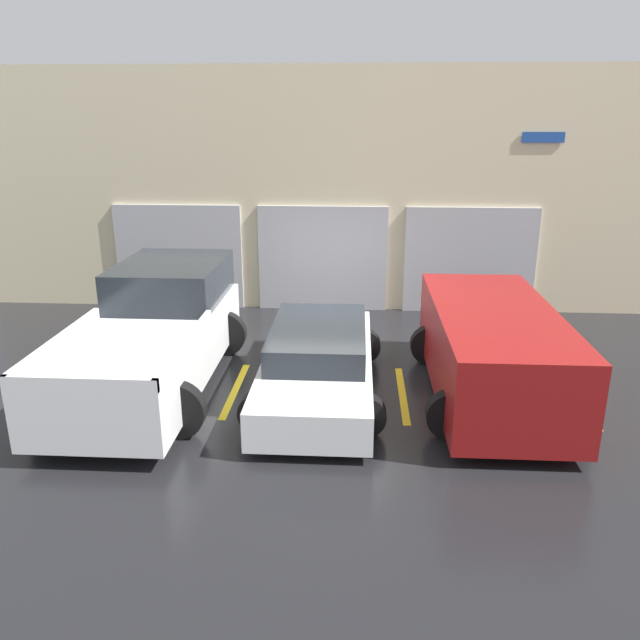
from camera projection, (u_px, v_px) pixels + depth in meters
ground_plane at (324, 354)px, 12.03m from camera, size 28.00×28.00×0.00m
shophouse_building at (332, 194)px, 14.32m from camera, size 16.52×0.68×5.44m
pickup_truck at (155, 333)px, 10.56m from camera, size 2.61×5.27×1.85m
sedan_white at (318, 361)px, 10.22m from camera, size 2.13×4.57×1.13m
sedan_side at (492, 350)px, 9.95m from camera, size 2.34×4.56×1.50m
parking_stripe_far_left at (73, 386)px, 10.60m from camera, size 0.12×2.20×0.01m
parking_stripe_left at (235, 390)px, 10.44m from camera, size 0.12×2.20×0.01m
parking_stripe_centre at (402, 394)px, 10.28m from camera, size 0.12×2.20×0.01m
parking_stripe_right at (575, 399)px, 10.12m from camera, size 0.12×2.20×0.01m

